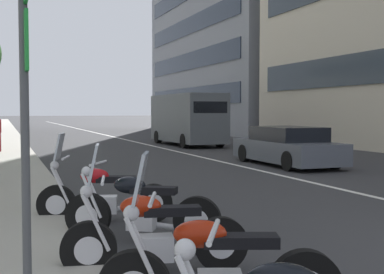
% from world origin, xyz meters
% --- Properties ---
extents(lane_centre_stripe, '(110.00, 0.16, 0.01)m').
position_xyz_m(lane_centre_stripe, '(35.00, 0.00, 0.00)').
color(lane_centre_stripe, silver).
rests_on(lane_centre_stripe, ground).
extents(motorcycle_mid_row, '(0.90, 2.02, 1.48)m').
position_xyz_m(motorcycle_mid_row, '(1.10, 5.70, 0.44)').
color(motorcycle_mid_row, black).
rests_on(motorcycle_mid_row, ground).
extents(motorcycle_second_in_row, '(0.70, 2.08, 1.47)m').
position_xyz_m(motorcycle_second_in_row, '(2.55, 5.84, 0.44)').
color(motorcycle_second_in_row, black).
rests_on(motorcycle_second_in_row, ground).
extents(motorcycle_under_tarp, '(1.29, 1.98, 1.11)m').
position_xyz_m(motorcycle_under_tarp, '(3.97, 5.61, 0.42)').
color(motorcycle_under_tarp, black).
rests_on(motorcycle_under_tarp, ground).
extents(motorcycle_nearest_camera, '(0.84, 2.15, 1.47)m').
position_xyz_m(motorcycle_nearest_camera, '(5.35, 5.87, 0.44)').
color(motorcycle_nearest_camera, black).
rests_on(motorcycle_nearest_camera, ground).
extents(car_approaching_light, '(4.71, 1.92, 1.30)m').
position_xyz_m(car_approaching_light, '(11.89, -1.60, 0.62)').
color(car_approaching_light, '#4C515B').
rests_on(car_approaching_light, ground).
extents(delivery_van_ahead, '(6.19, 2.28, 2.71)m').
position_xyz_m(delivery_van_ahead, '(22.45, -1.90, 1.45)').
color(delivery_van_ahead, '#4C5156').
rests_on(delivery_van_ahead, ground).
extents(parking_sign_by_curb, '(0.32, 0.06, 2.84)m').
position_xyz_m(parking_sign_by_curb, '(0.81, 7.24, 1.93)').
color(parking_sign_by_curb, '#47494C').
rests_on(parking_sign_by_curb, sidewalk_right_plaza).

